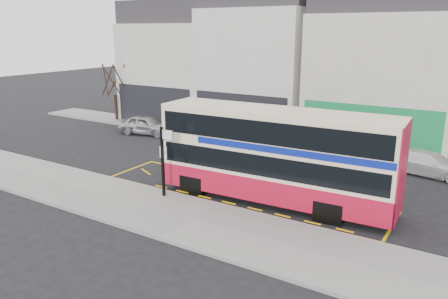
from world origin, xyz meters
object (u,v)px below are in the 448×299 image
Objects in this scene: street_tree_right at (380,89)px; car_silver at (146,125)px; bus_stop_post at (164,156)px; double_decker_bus at (276,155)px; car_grey at (301,145)px; street_tree_left at (114,72)px; car_white at (429,164)px.

car_silver is at bearing -166.51° from street_tree_right.
street_tree_right is at bearing 61.31° from bus_stop_post.
double_decker_bus is 1.79× the size of street_tree_right.
street_tree_right is at bearing -86.70° from car_silver.
street_tree_left reaches higher than car_grey.
car_silver is 0.69× the size of street_tree_left.
car_silver is 0.93× the size of car_grey.
street_tree_right is at bearing 3.84° from street_tree_left.
car_grey reaches higher than car_white.
street_tree_right is (6.28, 13.04, 2.00)m from bus_stop_post.
bus_stop_post is 0.54× the size of street_tree_right.
street_tree_right reaches higher than car_grey.
double_decker_bus reaches higher than car_silver.
car_white is 0.74× the size of street_tree_right.
bus_stop_post is (-4.47, -2.35, -0.15)m from double_decker_bus.
car_grey is (-1.78, 7.34, -1.48)m from double_decker_bus.
car_grey is at bearing 102.95° from car_white.
car_grey is (12.08, 0.42, 0.03)m from car_silver.
double_decker_bus is 7.70m from car_grey.
car_silver is 16.47m from street_tree_right.
car_grey is 5.93m from street_tree_right.
double_decker_bus is at bearing 24.74° from bus_stop_post.
car_silver is at bearing 150.81° from double_decker_bus.
car_silver is at bearing 101.80° from car_white.
bus_stop_post is 18.96m from street_tree_left.
car_white is at bearing 43.01° from bus_stop_post.
car_grey is 17.96m from street_tree_left.
car_grey is at bearing 100.99° from double_decker_bus.
double_decker_bus is 9.60m from car_white.
street_tree_left reaches higher than double_decker_bus.
bus_stop_post is 10.14m from car_grey.
double_decker_bus is 1.75× the size of street_tree_left.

